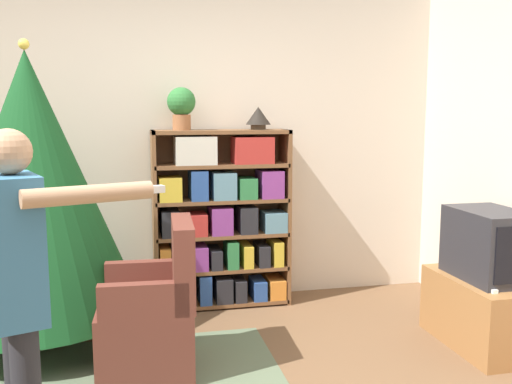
{
  "coord_description": "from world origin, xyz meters",
  "views": [
    {
      "loc": [
        -0.21,
        -2.66,
        1.57
      ],
      "look_at": [
        0.58,
        0.89,
        1.05
      ],
      "focal_mm": 40.0,
      "sensor_mm": 36.0,
      "label": 1
    }
  ],
  "objects_px": {
    "television": "(489,244)",
    "potted_plant": "(181,105)",
    "christmas_tree": "(32,185)",
    "standing_person": "(20,288)",
    "armchair": "(153,319)",
    "table_lamp": "(258,117)",
    "bookshelf": "(221,220)"
  },
  "relations": [
    {
      "from": "bookshelf",
      "to": "armchair",
      "type": "xyz_separation_m",
      "value": [
        -0.6,
        -1.08,
        -0.38
      ]
    },
    {
      "from": "christmas_tree",
      "to": "standing_person",
      "type": "bearing_deg",
      "value": -83.12
    },
    {
      "from": "christmas_tree",
      "to": "table_lamp",
      "type": "bearing_deg",
      "value": 16.71
    },
    {
      "from": "standing_person",
      "to": "table_lamp",
      "type": "bearing_deg",
      "value": 126.97
    },
    {
      "from": "television",
      "to": "christmas_tree",
      "type": "xyz_separation_m",
      "value": [
        -2.94,
        0.71,
        0.39
      ]
    },
    {
      "from": "television",
      "to": "table_lamp",
      "type": "relative_size",
      "value": 2.9
    },
    {
      "from": "potted_plant",
      "to": "table_lamp",
      "type": "xyz_separation_m",
      "value": [
        0.61,
        -0.0,
        -0.09
      ]
    },
    {
      "from": "television",
      "to": "christmas_tree",
      "type": "height_order",
      "value": "christmas_tree"
    },
    {
      "from": "armchair",
      "to": "table_lamp",
      "type": "xyz_separation_m",
      "value": [
        0.9,
        1.09,
        1.2
      ]
    },
    {
      "from": "bookshelf",
      "to": "standing_person",
      "type": "distance_m",
      "value": 2.44
    },
    {
      "from": "television",
      "to": "potted_plant",
      "type": "xyz_separation_m",
      "value": [
        -1.9,
        1.21,
        0.92
      ]
    },
    {
      "from": "christmas_tree",
      "to": "potted_plant",
      "type": "relative_size",
      "value": 6.16
    },
    {
      "from": "bookshelf",
      "to": "table_lamp",
      "type": "xyz_separation_m",
      "value": [
        0.31,
        0.01,
        0.82
      ]
    },
    {
      "from": "potted_plant",
      "to": "table_lamp",
      "type": "bearing_deg",
      "value": -0.0
    },
    {
      "from": "christmas_tree",
      "to": "standing_person",
      "type": "distance_m",
      "value": 1.7
    },
    {
      "from": "television",
      "to": "standing_person",
      "type": "height_order",
      "value": "standing_person"
    },
    {
      "from": "armchair",
      "to": "potted_plant",
      "type": "distance_m",
      "value": 1.71
    },
    {
      "from": "armchair",
      "to": "potted_plant",
      "type": "height_order",
      "value": "potted_plant"
    },
    {
      "from": "christmas_tree",
      "to": "potted_plant",
      "type": "distance_m",
      "value": 1.26
    },
    {
      "from": "bookshelf",
      "to": "armchair",
      "type": "distance_m",
      "value": 1.29
    },
    {
      "from": "television",
      "to": "armchair",
      "type": "relative_size",
      "value": 0.63
    },
    {
      "from": "bookshelf",
      "to": "potted_plant",
      "type": "distance_m",
      "value": 0.95
    },
    {
      "from": "bookshelf",
      "to": "table_lamp",
      "type": "height_order",
      "value": "table_lamp"
    },
    {
      "from": "bookshelf",
      "to": "armchair",
      "type": "height_order",
      "value": "bookshelf"
    },
    {
      "from": "christmas_tree",
      "to": "armchair",
      "type": "height_order",
      "value": "christmas_tree"
    },
    {
      "from": "potted_plant",
      "to": "armchair",
      "type": "bearing_deg",
      "value": -105.17
    },
    {
      "from": "television",
      "to": "christmas_tree",
      "type": "bearing_deg",
      "value": 166.33
    },
    {
      "from": "bookshelf",
      "to": "standing_person",
      "type": "height_order",
      "value": "standing_person"
    },
    {
      "from": "christmas_tree",
      "to": "armchair",
      "type": "bearing_deg",
      "value": -38.8
    },
    {
      "from": "bookshelf",
      "to": "christmas_tree",
      "type": "relative_size",
      "value": 0.7
    },
    {
      "from": "television",
      "to": "table_lamp",
      "type": "height_order",
      "value": "table_lamp"
    },
    {
      "from": "television",
      "to": "armchair",
      "type": "xyz_separation_m",
      "value": [
        -2.19,
        0.12,
        -0.37
      ]
    }
  ]
}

